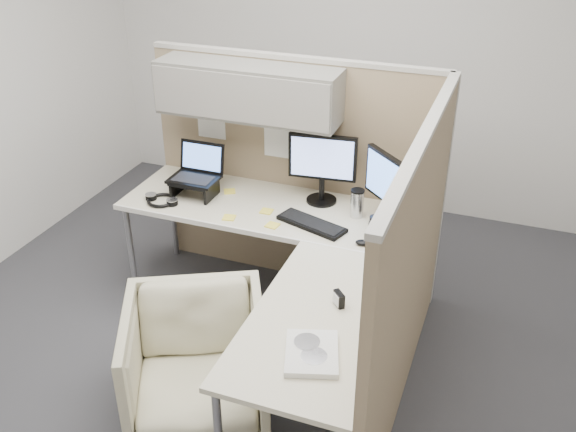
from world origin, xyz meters
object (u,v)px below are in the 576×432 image
(monitor_left, at_px, (322,163))
(keyboard, at_px, (312,224))
(desk, at_px, (285,250))
(office_chair, at_px, (196,357))

(monitor_left, xyz_separation_m, keyboard, (0.04, -0.33, -0.26))
(desk, xyz_separation_m, office_chair, (-0.24, -0.70, -0.31))
(monitor_left, bearing_deg, keyboard, -89.16)
(monitor_left, bearing_deg, office_chair, -108.49)
(desk, relative_size, monitor_left, 4.29)
(office_chair, height_order, monitor_left, monitor_left)
(desk, height_order, keyboard, keyboard)
(desk, distance_m, office_chair, 0.81)
(monitor_left, height_order, keyboard, monitor_left)
(keyboard, bearing_deg, monitor_left, 115.83)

